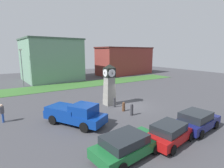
# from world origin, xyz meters

# --- Properties ---
(ground_plane) EXTENTS (82.49, 82.49, 0.00)m
(ground_plane) POSITION_xyz_m (0.00, 0.00, 0.00)
(ground_plane) COLOR #424247
(clock_tower) EXTENTS (1.35, 1.42, 4.69)m
(clock_tower) POSITION_xyz_m (-1.61, 1.77, 2.34)
(clock_tower) COLOR gray
(clock_tower) RESTS_ON ground_plane
(bollard_near_tower) EXTENTS (0.23, 0.23, 1.11)m
(bollard_near_tower) POSITION_xyz_m (-1.62, 0.68, 0.56)
(bollard_near_tower) COLOR #333338
(bollard_near_tower) RESTS_ON ground_plane
(bollard_mid_row) EXTENTS (0.31, 0.31, 0.97)m
(bollard_mid_row) POSITION_xyz_m (-1.55, -0.91, 0.49)
(bollard_mid_row) COLOR brown
(bollard_mid_row) RESTS_ON ground_plane
(bollard_far_row) EXTENTS (0.28, 0.28, 1.15)m
(bollard_far_row) POSITION_xyz_m (-1.61, -2.32, 0.58)
(bollard_far_row) COLOR #333338
(bollard_far_row) RESTS_ON ground_plane
(car_navy_sedan) EXTENTS (4.69, 2.46, 1.40)m
(car_navy_sedan) POSITION_xyz_m (-6.10, -7.42, 0.73)
(car_navy_sedan) COLOR #19602D
(car_navy_sedan) RESTS_ON ground_plane
(car_near_tower) EXTENTS (4.16, 2.37, 1.43)m
(car_near_tower) POSITION_xyz_m (-2.75, -7.77, 0.73)
(car_near_tower) COLOR #A51111
(car_near_tower) RESTS_ON ground_plane
(car_by_building) EXTENTS (4.33, 2.39, 1.49)m
(car_by_building) POSITION_xyz_m (0.70, -7.53, 0.76)
(car_by_building) COLOR navy
(car_by_building) RESTS_ON ground_plane
(pickup_truck) EXTENTS (4.37, 5.62, 1.85)m
(pickup_truck) POSITION_xyz_m (-6.97, -1.33, 0.93)
(pickup_truck) COLOR navy
(pickup_truck) RESTS_ON ground_plane
(pedestrian_crossing_lot) EXTENTS (0.30, 0.43, 1.65)m
(pedestrian_crossing_lot) POSITION_xyz_m (-12.14, 2.49, 0.94)
(pedestrian_crossing_lot) COLOR #264CA5
(pedestrian_crossing_lot) RESTS_ON ground_plane
(street_lamp_far_side) EXTENTS (0.50, 0.24, 6.48)m
(street_lamp_far_side) POSITION_xyz_m (-8.73, 18.66, 3.74)
(street_lamp_far_side) COLOR slate
(street_lamp_far_side) RESTS_ON ground_plane
(warehouse_blue_far) EXTENTS (11.67, 11.70, 8.69)m
(warehouse_blue_far) POSITION_xyz_m (-2.51, 23.85, 4.35)
(warehouse_blue_far) COLOR gray
(warehouse_blue_far) RESTS_ON ground_plane
(storefront_low_left) EXTENTS (16.36, 7.96, 7.17)m
(storefront_low_left) POSITION_xyz_m (16.61, 23.04, 3.60)
(storefront_low_left) COLOR maroon
(storefront_low_left) RESTS_ON ground_plane
(grass_verge_far) EXTENTS (49.49, 5.89, 0.04)m
(grass_verge_far) POSITION_xyz_m (-2.47, 15.12, 0.02)
(grass_verge_far) COLOR #386B2D
(grass_verge_far) RESTS_ON ground_plane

